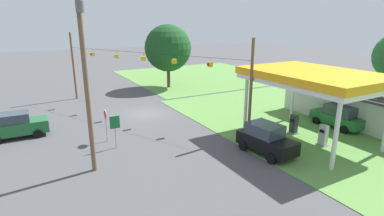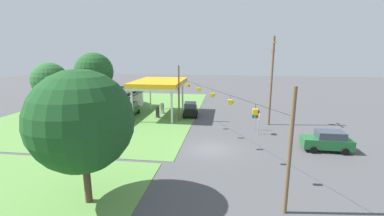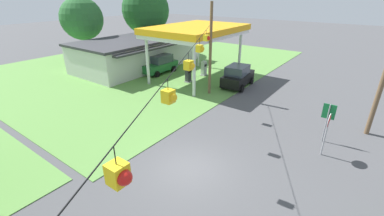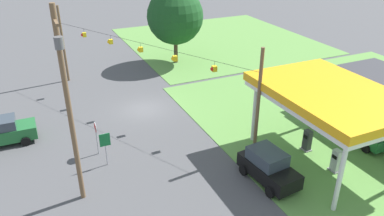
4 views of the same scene
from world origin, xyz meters
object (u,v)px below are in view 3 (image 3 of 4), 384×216
object	(u,v)px
fuel_pump_near	(188,75)
tree_behind_station	(82,19)
car_at_pumps_rear	(160,64)
fuel_pump_far	(204,69)
gas_station_store	(138,52)
stop_sign_roadside	(328,126)
car_at_pumps_front	(238,76)
gas_station_canopy	(197,31)
tree_far_back	(146,10)
route_sign	(328,115)

from	to	relation	value
fuel_pump_near	tree_behind_station	distance (m)	16.36
car_at_pumps_rear	fuel_pump_near	bearing A→B (deg)	81.00
fuel_pump_far	car_at_pumps_rear	distance (m)	4.98
fuel_pump_far	tree_behind_station	xyz separation A→B (m)	(-3.65, 15.70, 4.52)
fuel_pump_near	car_at_pumps_rear	bearing A→B (deg)	80.66
gas_station_store	stop_sign_roadside	distance (m)	23.26
fuel_pump_far	car_at_pumps_rear	size ratio (longest dim) A/B	0.36
car_at_pumps_front	tree_behind_station	world-z (taller)	tree_behind_station
car_at_pumps_front	stop_sign_roadside	world-z (taller)	stop_sign_roadside
gas_station_canopy	gas_station_store	size ratio (longest dim) A/B	0.67
car_at_pumps_front	stop_sign_roadside	size ratio (longest dim) A/B	1.71
gas_station_store	tree_behind_station	bearing A→B (deg)	107.41
gas_station_store	car_at_pumps_rear	size ratio (longest dim) A/B	3.33
tree_behind_station	car_at_pumps_rear	bearing A→B (deg)	-81.75
gas_station_canopy	car_at_pumps_rear	xyz separation A→B (m)	(-0.64, 4.54, -3.79)
gas_station_store	car_at_pumps_front	xyz separation A→B (m)	(0.37, -13.16, -0.64)
gas_station_store	fuel_pump_far	distance (m)	8.77
gas_station_store	car_at_pumps_front	size ratio (longest dim) A/B	3.41
stop_sign_roadside	car_at_pumps_front	bearing A→B (deg)	-129.57
stop_sign_roadside	tree_far_back	world-z (taller)	tree_far_back
fuel_pump_near	fuel_pump_far	size ratio (longest dim) A/B	1.00
gas_station_store	route_sign	world-z (taller)	gas_station_store
car_at_pumps_front	car_at_pumps_rear	xyz separation A→B (m)	(-0.97, 9.09, -0.04)
gas_station_store	fuel_pump_far	world-z (taller)	gas_station_store
car_at_pumps_rear	fuel_pump_far	bearing A→B (deg)	114.41
gas_station_store	tree_behind_station	distance (m)	8.26
gas_station_store	stop_sign_roadside	size ratio (longest dim) A/B	5.84
gas_station_store	tree_far_back	world-z (taller)	tree_far_back
route_sign	gas_station_store	bearing A→B (deg)	75.97
gas_station_canopy	gas_station_store	xyz separation A→B (m)	(-0.03, 8.61, -3.12)
car_at_pumps_rear	stop_sign_roadside	distance (m)	19.23
fuel_pump_far	car_at_pumps_front	xyz separation A→B (m)	(-1.06, -4.55, 0.28)
gas_station_canopy	car_at_pumps_front	xyz separation A→B (m)	(0.33, -4.55, -3.75)
gas_station_store	stop_sign_roadside	xyz separation A→B (m)	(-7.07, -22.16, 0.14)
car_at_pumps_rear	gas_station_canopy	bearing A→B (deg)	98.38
gas_station_store	tree_far_back	distance (m)	9.18
fuel_pump_near	gas_station_store	bearing A→B (deg)	81.07
stop_sign_roadside	tree_behind_station	bearing A→B (deg)	-99.42
car_at_pumps_rear	route_sign	size ratio (longest dim) A/B	1.83
stop_sign_roadside	tree_far_back	size ratio (longest dim) A/B	0.27
fuel_pump_far	tree_far_back	distance (m)	15.32
gas_station_canopy	route_sign	distance (m)	14.72
fuel_pump_far	car_at_pumps_front	world-z (taller)	car_at_pumps_front
stop_sign_roadside	tree_far_back	xyz separation A→B (m)	(13.58, 27.05, 4.10)
tree_behind_station	gas_station_store	bearing A→B (deg)	-72.59
tree_behind_station	route_sign	bearing A→B (deg)	-96.40
car_at_pumps_rear	tree_far_back	xyz separation A→B (m)	(7.11, 8.95, 4.92)
fuel_pump_near	car_at_pumps_rear	size ratio (longest dim) A/B	0.36
gas_station_canopy	car_at_pumps_rear	distance (m)	5.95
fuel_pump_far	tree_behind_station	size ratio (longest dim) A/B	0.20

